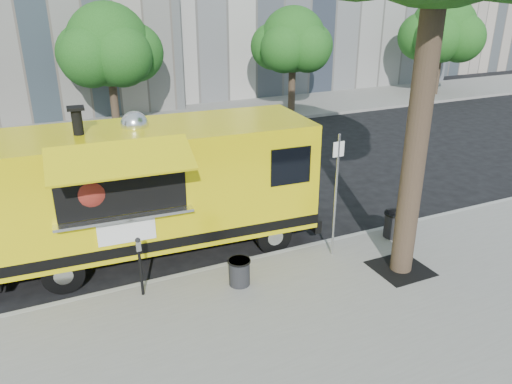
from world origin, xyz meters
The scene contains 13 objects.
ground centered at (0.00, 0.00, 0.00)m, with size 120.00×120.00×0.00m, color black.
sidewalk centered at (0.00, -4.00, 0.07)m, with size 60.00×6.00×0.15m, color gray.
curb centered at (0.00, -0.93, 0.07)m, with size 60.00×0.14×0.16m, color #999993.
far_sidewalk centered at (0.00, 13.50, 0.07)m, with size 60.00×5.00×0.15m, color gray.
tree_well centered at (2.60, -2.80, 0.15)m, with size 1.20×1.20×0.02m, color black.
far_tree_b centered at (-1.00, 12.70, 3.83)m, with size 3.60×3.60×5.50m.
far_tree_c centered at (8.00, 12.40, 3.72)m, with size 3.24×3.24×5.21m.
far_tree_d centered at (18.00, 12.60, 3.89)m, with size 3.78×3.78×5.64m.
sign_post centered at (1.55, -1.55, 1.85)m, with size 0.28×0.06×3.00m.
parking_meter centered at (-3.00, -1.35, 0.98)m, with size 0.11×0.11×1.33m.
food_truck centered at (-2.04, 0.57, 1.77)m, with size 7.71×3.75×3.76m.
trash_bin_left centered at (-1.00, -1.84, 0.47)m, with size 0.49×0.49×0.59m.
trash_bin_right centered at (3.50, -1.42, 0.51)m, with size 0.56×0.56×0.67m.
Camera 1 is at (-4.56, -10.42, 6.12)m, focal length 35.00 mm.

